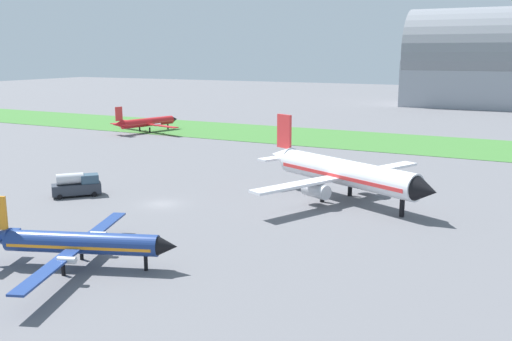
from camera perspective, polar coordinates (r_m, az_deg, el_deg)
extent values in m
plane|color=slate|center=(75.83, -9.41, -3.33)|extent=(600.00, 600.00, 0.00)
cube|color=#3D7533|center=(133.66, 7.50, 3.26)|extent=(360.00, 28.00, 0.08)
cylinder|color=navy|center=(54.88, -17.09, -6.96)|extent=(14.19, 6.85, 2.00)
cone|color=black|center=(52.24, -8.97, -7.52)|extent=(2.55, 2.53, 1.96)
cube|color=orange|center=(54.92, -17.08, -7.11)|extent=(13.45, 6.61, 0.28)
cube|color=navy|center=(59.94, -15.33, -5.63)|extent=(5.11, 10.79, 0.20)
cube|color=navy|center=(50.50, -20.00, -9.23)|extent=(5.11, 10.79, 0.20)
cylinder|color=#B7BABF|center=(57.99, -15.54, -6.23)|extent=(1.72, 1.15, 0.64)
cylinder|color=#B7BABF|center=(51.92, -18.46, -8.54)|extent=(1.72, 1.15, 0.64)
cube|color=navy|center=(59.58, -23.66, -5.77)|extent=(2.09, 3.04, 0.16)
cylinder|color=black|center=(53.38, -11.00, -9.12)|extent=(0.36, 0.36, 1.40)
cylinder|color=black|center=(57.52, -17.12, -7.89)|extent=(0.36, 0.36, 1.40)
cylinder|color=black|center=(54.16, -18.81, -9.24)|extent=(0.36, 0.36, 1.40)
cylinder|color=white|center=(76.26, 8.99, -0.22)|extent=(21.81, 12.56, 3.43)
cone|color=black|center=(68.64, 16.63, -1.91)|extent=(4.24, 4.36, 3.36)
cone|color=white|center=(85.42, 2.55, 1.49)|extent=(5.26, 4.64, 3.09)
cube|color=red|center=(76.32, 8.98, -0.41)|extent=(20.71, 12.10, 0.48)
cube|color=white|center=(82.33, 12.20, 0.11)|extent=(8.28, 14.50, 0.34)
cube|color=white|center=(71.63, 4.53, -1.38)|extent=(8.28, 14.50, 0.34)
cylinder|color=#B7BABF|center=(80.56, 10.94, -0.98)|extent=(4.19, 3.29, 1.89)
cylinder|color=#B7BABF|center=(73.73, 6.05, -2.01)|extent=(4.19, 3.29, 1.89)
cube|color=red|center=(84.37, 2.85, 3.96)|extent=(2.72, 1.55, 4.99)
cube|color=white|center=(86.40, 3.92, 1.53)|extent=(3.53, 4.75, 0.27)
cube|color=white|center=(83.58, 1.70, 1.21)|extent=(3.53, 4.75, 0.27)
cylinder|color=black|center=(71.09, 14.45, -3.66)|extent=(0.62, 0.62, 2.18)
cylinder|color=black|center=(79.84, 9.42, -1.76)|extent=(0.62, 0.62, 2.18)
cylinder|color=black|center=(76.04, 6.68, -2.36)|extent=(0.62, 0.62, 2.18)
cylinder|color=red|center=(144.99, -10.81, 4.79)|extent=(6.10, 15.10, 2.10)
cone|color=black|center=(150.10, -8.24, 5.11)|extent=(2.55, 2.57, 2.05)
cone|color=red|center=(139.92, -13.71, 4.53)|extent=(2.61, 3.34, 1.89)
cube|color=red|center=(145.01, -10.81, 4.73)|extent=(5.92, 14.30, 0.29)
cube|color=red|center=(149.43, -12.26, 4.79)|extent=(11.50, 4.53, 0.21)
cube|color=red|center=(140.22, -9.53, 4.46)|extent=(11.50, 4.53, 0.21)
cylinder|color=#B7BABF|center=(148.09, -11.61, 4.76)|extent=(1.10, 1.80, 0.67)
cylinder|color=#B7BABF|center=(142.21, -9.86, 4.55)|extent=(1.10, 1.80, 0.67)
cube|color=red|center=(139.88, -13.62, 5.55)|extent=(0.75, 1.88, 3.35)
cube|color=red|center=(141.37, -13.90, 4.57)|extent=(3.17, 2.01, 0.17)
cube|color=red|center=(138.95, -13.23, 4.49)|extent=(3.17, 2.01, 0.17)
cylinder|color=black|center=(149.01, -8.85, 4.36)|extent=(0.38, 0.38, 1.47)
cylinder|color=black|center=(146.25, -11.60, 4.12)|extent=(0.38, 0.38, 1.47)
cylinder|color=black|center=(142.93, -10.62, 3.98)|extent=(0.38, 0.38, 1.47)
cube|color=#2D333D|center=(82.49, -17.58, -1.75)|extent=(6.19, 6.39, 1.40)
cylinder|color=silver|center=(82.15, -18.19, -0.79)|extent=(3.56, 3.66, 1.54)
cube|color=#334C60|center=(82.29, -16.37, -0.78)|extent=(3.07, 3.09, 1.20)
cylinder|color=black|center=(83.92, -16.04, -1.93)|extent=(0.66, 0.68, 0.70)
cylinder|color=black|center=(81.59, -15.91, -2.30)|extent=(0.66, 0.68, 0.70)
cylinder|color=black|center=(83.76, -19.15, -2.15)|extent=(0.66, 0.68, 0.70)
cylinder|color=black|center=(81.43, -19.11, -2.53)|extent=(0.66, 0.68, 0.70)
cube|color=#9399A3|center=(225.93, 21.48, 8.13)|extent=(52.03, 28.68, 16.96)
cylinder|color=gray|center=(225.66, 21.70, 11.00)|extent=(50.99, 31.55, 31.55)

